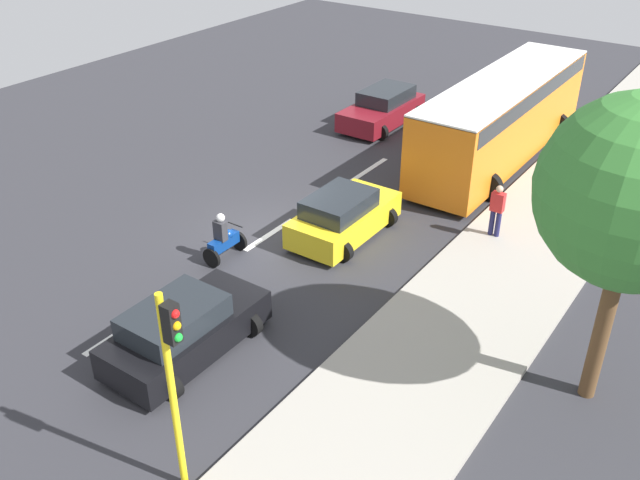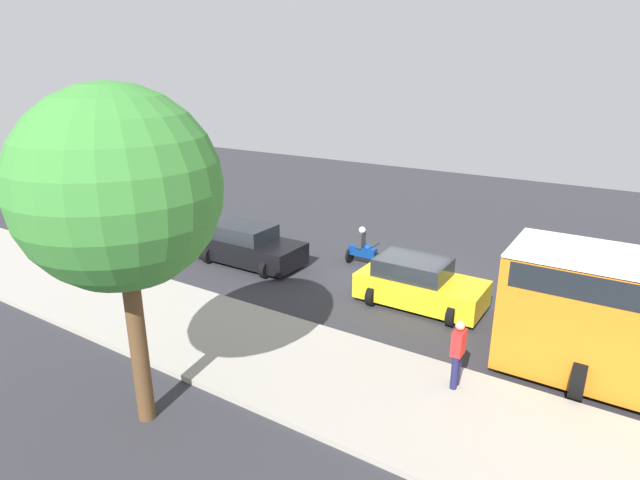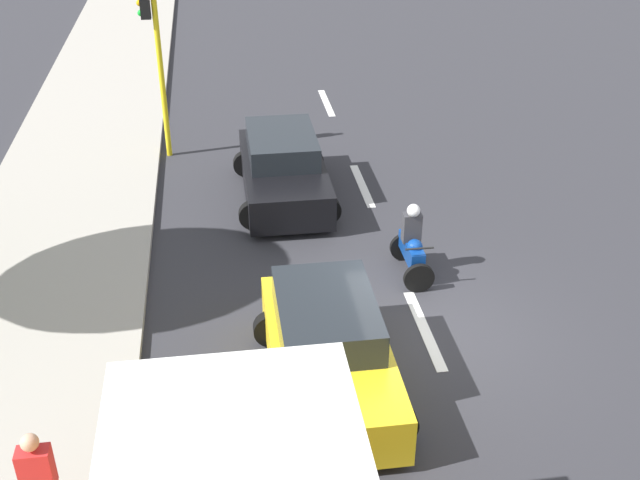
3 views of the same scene
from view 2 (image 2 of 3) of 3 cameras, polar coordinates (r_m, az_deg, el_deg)
name	(u,v)px [view 2 (image 2 of 3)]	position (r m, az deg, el deg)	size (l,w,h in m)	color
ground_plane	(406,278)	(19.05, 9.43, -4.16)	(40.00, 60.00, 0.10)	#2D2D33
sidewalk	(294,363)	(13.49, -2.85, -13.45)	(4.00, 60.00, 0.15)	#9E998E
lane_stripe_far_north	(175,225)	(25.82, -15.74, 1.61)	(0.20, 2.40, 0.01)	white
lane_stripe_north	(274,247)	(21.87, -5.10, -0.79)	(0.20, 2.40, 0.01)	white
lane_stripe_mid	(406,277)	(19.03, 9.44, -4.00)	(0.20, 2.40, 0.01)	white
lane_stripe_south	(589,317)	(17.82, 27.55, -7.59)	(0.20, 2.40, 0.01)	white
car_yellow_cab	(419,284)	(16.66, 10.87, -4.81)	(2.25, 3.95, 1.52)	yellow
car_black	(249,246)	(20.02, -7.88, -0.61)	(2.28, 4.20, 1.52)	black
motorcycle	(363,249)	(19.70, 4.79, -1.03)	(0.60, 1.30, 1.53)	black
pedestrian_near_signal	(458,352)	(12.44, 14.96, -11.84)	(0.40, 0.24, 1.69)	#1E1E4C
traffic_light_corner	(131,195)	(19.56, -20.18, 4.73)	(0.49, 0.24, 4.50)	yellow
street_tree_north	(119,190)	(10.36, -21.33, 5.14)	(3.89, 3.89, 7.01)	brown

